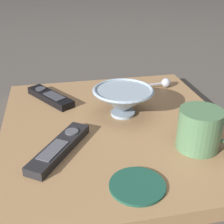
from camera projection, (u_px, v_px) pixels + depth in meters
The scene contains 8 objects.
ground_plane at pixel (116, 136), 0.75m from camera, with size 6.00×6.00×0.00m, color #47423D.
table at pixel (116, 130), 0.74m from camera, with size 0.55×0.61×0.03m.
cereal_bowl at pixel (123, 100), 0.76m from camera, with size 0.16×0.16×0.07m.
coffee_mug at pixel (200, 129), 0.63m from camera, with size 0.12×0.09×0.09m.
teaspoon at pixel (164, 83), 0.94m from camera, with size 0.13×0.03×0.03m.
tv_remote_near at pixel (60, 148), 0.63m from camera, with size 0.14×0.18×0.02m.
tv_remote_far at pixel (50, 97), 0.86m from camera, with size 0.13×0.17×0.02m.
drink_coaster at pixel (137, 185), 0.53m from camera, with size 0.10×0.10×0.01m.
Camera 1 is at (-0.14, -0.62, 0.40)m, focal length 47.97 mm.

